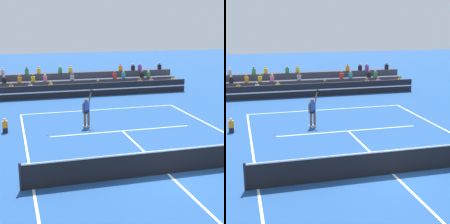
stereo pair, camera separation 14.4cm
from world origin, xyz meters
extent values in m
plane|color=navy|center=(0.00, 0.00, 0.00)|extent=(120.00, 120.00, 0.00)
cube|color=white|center=(0.00, 11.90, 0.00)|extent=(11.00, 0.10, 0.01)
cube|color=white|center=(-5.50, 0.00, 0.00)|extent=(0.10, 23.80, 0.01)
cube|color=white|center=(0.00, 6.43, 0.00)|extent=(8.25, 0.10, 0.01)
cube|color=white|center=(0.00, 0.00, 0.00)|extent=(0.10, 12.85, 0.01)
cylinder|color=black|center=(-5.95, 0.00, 0.55)|extent=(0.10, 0.10, 1.10)
cube|color=black|center=(0.00, 0.00, 0.50)|extent=(11.90, 0.02, 1.00)
cube|color=white|center=(0.00, 0.00, 1.03)|extent=(11.90, 0.04, 0.06)
cube|color=black|center=(0.00, 16.89, 0.55)|extent=(18.00, 0.24, 1.10)
cube|color=white|center=(0.00, 16.76, 0.55)|extent=(18.00, 0.02, 0.10)
cube|color=#383D4C|center=(0.00, 18.17, 0.28)|extent=(17.72, 0.95, 0.55)
cube|color=orange|center=(-5.96, 18.00, 0.77)|extent=(0.32, 0.22, 0.44)
sphere|color=brown|center=(-5.96, 18.00, 1.09)|extent=(0.18, 0.18, 0.18)
cube|color=yellow|center=(8.40, 18.00, 0.77)|extent=(0.32, 0.22, 0.44)
sphere|color=brown|center=(8.40, 18.00, 1.09)|extent=(0.18, 0.18, 0.18)
cube|color=orange|center=(5.20, 18.00, 0.77)|extent=(0.32, 0.22, 0.44)
sphere|color=brown|center=(5.20, 18.00, 1.09)|extent=(0.18, 0.18, 0.18)
cube|color=black|center=(1.33, 18.00, 0.77)|extent=(0.32, 0.22, 0.44)
sphere|color=tan|center=(1.33, 18.00, 1.09)|extent=(0.18, 0.18, 0.18)
cube|color=silver|center=(-4.44, 18.00, 0.77)|extent=(0.32, 0.22, 0.44)
sphere|color=brown|center=(-4.44, 18.00, 1.09)|extent=(0.18, 0.18, 0.18)
cube|color=yellow|center=(-2.74, 18.00, 0.77)|extent=(0.32, 0.22, 0.44)
sphere|color=tan|center=(-2.74, 18.00, 1.09)|extent=(0.18, 0.18, 0.18)
cube|color=pink|center=(6.28, 18.00, 0.77)|extent=(0.32, 0.22, 0.44)
sphere|color=#9E7051|center=(6.28, 18.00, 1.09)|extent=(0.18, 0.18, 0.18)
cube|color=#383D4C|center=(0.00, 19.12, 0.55)|extent=(17.72, 0.95, 1.10)
cube|color=orange|center=(-5.25, 18.95, 1.32)|extent=(0.32, 0.22, 0.44)
sphere|color=#9E7051|center=(-5.25, 18.95, 1.64)|extent=(0.18, 0.18, 0.18)
cube|color=teal|center=(3.96, 18.95, 1.32)|extent=(0.32, 0.22, 0.44)
sphere|color=tan|center=(3.96, 18.95, 1.64)|extent=(0.18, 0.18, 0.18)
cube|color=#B2B2B7|center=(-0.76, 18.95, 1.32)|extent=(0.32, 0.22, 0.44)
sphere|color=brown|center=(-0.76, 18.95, 1.64)|extent=(0.18, 0.18, 0.18)
cube|color=#338C4C|center=(6.37, 18.95, 1.32)|extent=(0.32, 0.22, 0.44)
sphere|color=beige|center=(6.37, 18.95, 1.64)|extent=(0.18, 0.18, 0.18)
cube|color=red|center=(3.12, 18.95, 1.32)|extent=(0.32, 0.22, 0.44)
sphere|color=brown|center=(3.12, 18.95, 1.64)|extent=(0.18, 0.18, 0.18)
cube|color=pink|center=(-3.11, 18.95, 1.32)|extent=(0.32, 0.22, 0.44)
sphere|color=beige|center=(-3.11, 18.95, 1.64)|extent=(0.18, 0.18, 0.18)
cube|color=black|center=(5.73, 18.95, 1.32)|extent=(0.32, 0.22, 0.44)
sphere|color=brown|center=(5.73, 18.95, 1.64)|extent=(0.18, 0.18, 0.18)
cube|color=yellow|center=(-4.13, 18.95, 1.32)|extent=(0.32, 0.22, 0.44)
sphere|color=brown|center=(-4.13, 18.95, 1.64)|extent=(0.18, 0.18, 0.18)
cube|color=black|center=(-6.51, 18.95, 1.32)|extent=(0.32, 0.22, 0.44)
sphere|color=beige|center=(-6.51, 18.95, 1.64)|extent=(0.18, 0.18, 0.18)
cube|color=#383D4C|center=(0.00, 20.07, 0.83)|extent=(17.72, 0.95, 1.65)
cube|color=#338C4C|center=(-1.66, 19.90, 1.87)|extent=(0.32, 0.22, 0.44)
sphere|color=tan|center=(-1.66, 19.90, 2.19)|extent=(0.18, 0.18, 0.18)
cube|color=purple|center=(5.86, 19.90, 1.87)|extent=(0.32, 0.22, 0.44)
sphere|color=tan|center=(5.86, 19.90, 2.19)|extent=(0.18, 0.18, 0.18)
cube|color=#338C4C|center=(-4.58, 19.90, 1.87)|extent=(0.32, 0.22, 0.44)
sphere|color=brown|center=(-4.58, 19.90, 2.19)|extent=(0.18, 0.18, 0.18)
cube|color=yellow|center=(-3.55, 19.90, 1.87)|extent=(0.32, 0.22, 0.44)
sphere|color=tan|center=(-3.55, 19.90, 2.19)|extent=(0.18, 0.18, 0.18)
cube|color=black|center=(7.85, 19.90, 1.87)|extent=(0.32, 0.22, 0.44)
sphere|color=#9E7051|center=(7.85, 19.90, 2.19)|extent=(0.18, 0.18, 0.18)
cube|color=orange|center=(3.95, 19.90, 1.87)|extent=(0.32, 0.22, 0.44)
sphere|color=#9E7051|center=(3.95, 19.90, 2.19)|extent=(0.18, 0.18, 0.18)
cube|color=yellow|center=(-0.74, 19.90, 1.87)|extent=(0.32, 0.22, 0.44)
sphere|color=beige|center=(-0.74, 19.90, 2.19)|extent=(0.18, 0.18, 0.18)
cube|color=#B2B2B7|center=(-6.60, 19.90, 1.87)|extent=(0.32, 0.22, 0.44)
sphere|color=beige|center=(-6.60, 19.90, 2.19)|extent=(0.18, 0.18, 0.18)
cube|color=black|center=(5.18, 19.90, 1.87)|extent=(0.32, 0.22, 0.44)
sphere|color=beige|center=(5.18, 19.90, 2.19)|extent=(0.18, 0.18, 0.18)
cube|color=black|center=(-6.51, 7.94, 0.06)|extent=(0.28, 0.36, 0.12)
cube|color=black|center=(-6.51, 7.94, 0.18)|extent=(0.28, 0.24, 0.18)
cube|color=orange|center=(-6.51, 7.94, 0.47)|extent=(0.30, 0.18, 0.40)
sphere|color=beige|center=(-6.51, 7.94, 0.76)|extent=(0.17, 0.17, 0.17)
cylinder|color=brown|center=(-1.92, 7.79, 0.45)|extent=(0.14, 0.14, 0.90)
cylinder|color=brown|center=(-1.69, 7.83, 0.45)|extent=(0.14, 0.14, 0.90)
cube|color=black|center=(-1.82, 7.82, 0.94)|extent=(0.38, 0.33, 0.20)
cube|color=#2D4CA5|center=(-1.82, 7.82, 1.24)|extent=(0.41, 0.35, 0.56)
sphere|color=brown|center=(-1.82, 7.82, 1.60)|extent=(0.22, 0.22, 0.22)
cube|color=white|center=(-1.94, 7.83, 0.04)|extent=(0.23, 0.29, 0.09)
cube|color=white|center=(-1.71, 7.87, 0.04)|extent=(0.23, 0.29, 0.09)
cylinder|color=brown|center=(-2.03, 7.71, 1.18)|extent=(0.09, 0.09, 0.56)
cylinder|color=brown|center=(-1.56, 7.97, 1.75)|extent=(0.26, 0.20, 0.60)
cylinder|color=black|center=(-1.46, 8.03, 2.13)|extent=(0.09, 0.07, 0.22)
torus|color=black|center=(-1.42, 8.05, 2.31)|extent=(0.34, 0.21, 0.38)
sphere|color=#C6DB33|center=(-4.23, 6.80, 0.03)|extent=(0.07, 0.07, 0.07)
camera|label=1|loc=(-6.13, -13.34, 6.22)|focal=60.00mm
camera|label=2|loc=(-5.99, -13.37, 6.22)|focal=60.00mm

